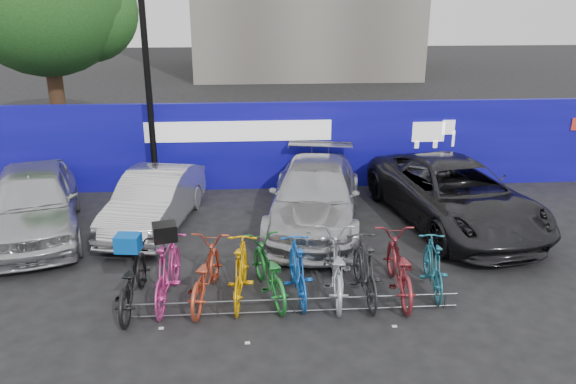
{
  "coord_description": "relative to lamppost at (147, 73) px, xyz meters",
  "views": [
    {
      "loc": [
        -0.68,
        -8.87,
        5.14
      ],
      "look_at": [
        0.06,
        2.0,
        1.27
      ],
      "focal_mm": 35.0,
      "sensor_mm": 36.0,
      "label": 1
    }
  ],
  "objects": [
    {
      "name": "ground",
      "position": [
        3.2,
        -5.4,
        -3.27
      ],
      "size": [
        100.0,
        100.0,
        0.0
      ],
      "primitive_type": "plane",
      "color": "black",
      "rests_on": "ground"
    },
    {
      "name": "hoarding",
      "position": [
        3.21,
        0.6,
        -2.07
      ],
      "size": [
        22.0,
        0.18,
        2.4
      ],
      "color": "#090A85",
      "rests_on": "ground"
    },
    {
      "name": "lamppost",
      "position": [
        0.0,
        0.0,
        0.0
      ],
      "size": [
        0.25,
        0.5,
        6.11
      ],
      "color": "black",
      "rests_on": "ground"
    },
    {
      "name": "bike_rack",
      "position": [
        3.2,
        -6.0,
        -3.11
      ],
      "size": [
        5.6,
        0.03,
        0.3
      ],
      "color": "#595B60",
      "rests_on": "ground"
    },
    {
      "name": "car_0",
      "position": [
        -2.31,
        -2.31,
        -2.48
      ],
      "size": [
        3.11,
        4.96,
        1.58
      ],
      "primitive_type": "imported",
      "rotation": [
        0.0,
        0.0,
        0.29
      ],
      "color": "#AEAFB3",
      "rests_on": "ground"
    },
    {
      "name": "car_1",
      "position": [
        0.28,
        -1.97,
        -2.62
      ],
      "size": [
        2.09,
        4.13,
        1.3
      ],
      "primitive_type": "imported",
      "rotation": [
        0.0,
        0.0,
        -0.19
      ],
      "color": "#B3B3B8",
      "rests_on": "ground"
    },
    {
      "name": "car_2",
      "position": [
        3.98,
        -2.15,
        -2.55
      ],
      "size": [
        2.86,
        5.26,
        1.45
      ],
      "primitive_type": "imported",
      "rotation": [
        0.0,
        0.0,
        -0.17
      ],
      "color": "#ABACB1",
      "rests_on": "ground"
    },
    {
      "name": "car_3",
      "position": [
        7.2,
        -2.32,
        -2.52
      ],
      "size": [
        3.33,
        5.73,
        1.5
      ],
      "primitive_type": "imported",
      "rotation": [
        0.0,
        0.0,
        0.16
      ],
      "color": "black",
      "rests_on": "ground"
    },
    {
      "name": "bike_0",
      "position": [
        0.43,
        -5.55,
        -2.75
      ],
      "size": [
        0.73,
        2.01,
        1.05
      ],
      "primitive_type": "imported",
      "rotation": [
        0.0,
        0.0,
        3.13
      ],
      "color": "black",
      "rests_on": "ground"
    },
    {
      "name": "bike_1",
      "position": [
        1.03,
        -5.41,
        -2.68
      ],
      "size": [
        0.71,
        1.99,
        1.17
      ],
      "primitive_type": "imported",
      "rotation": [
        0.0,
        0.0,
        3.06
      ],
      "color": "#C52F82",
      "rests_on": "ground"
    },
    {
      "name": "bike_2",
      "position": [
        1.67,
        -5.42,
        -2.75
      ],
      "size": [
        0.99,
        2.07,
        1.04
      ],
      "primitive_type": "imported",
      "rotation": [
        0.0,
        0.0,
        2.98
      ],
      "color": "#B03F26",
      "rests_on": "ground"
    },
    {
      "name": "bike_3",
      "position": [
        2.3,
        -5.45,
        -2.72
      ],
      "size": [
        0.69,
        1.87,
        1.1
      ],
      "primitive_type": "imported",
      "rotation": [
        0.0,
        0.0,
        3.04
      ],
      "color": "#E7A007",
      "rests_on": "ground"
    },
    {
      "name": "bike_4",
      "position": [
        2.78,
        -5.37,
        -2.76
      ],
      "size": [
        1.13,
        2.05,
        1.02
      ],
      "primitive_type": "imported",
      "rotation": [
        0.0,
        0.0,
        3.39
      ],
      "color": "#1E7B2D",
      "rests_on": "ground"
    },
    {
      "name": "bike_5",
      "position": [
        3.29,
        -5.42,
        -2.74
      ],
      "size": [
        0.64,
        1.81,
        1.07
      ],
      "primitive_type": "imported",
      "rotation": [
        0.0,
        0.0,
        3.22
      ],
      "color": "blue",
      "rests_on": "ground"
    },
    {
      "name": "bike_6",
      "position": [
        3.98,
        -5.38,
        -2.72
      ],
      "size": [
        0.92,
        2.16,
        1.11
      ],
      "primitive_type": "imported",
      "rotation": [
        0.0,
        0.0,
        3.05
      ],
      "color": "#A7A9AE",
      "rests_on": "ground"
    },
    {
      "name": "bike_7",
      "position": [
        4.48,
        -5.52,
        -2.71
      ],
      "size": [
        0.56,
        1.87,
        1.11
      ],
      "primitive_type": "imported",
      "rotation": [
        0.0,
        0.0,
        3.16
      ],
      "color": "#262629",
      "rests_on": "ground"
    },
    {
      "name": "bike_8",
      "position": [
        5.1,
        -5.45,
        -2.73
      ],
      "size": [
        0.83,
        2.1,
        1.08
      ],
      "primitive_type": "imported",
      "rotation": [
        0.0,
        0.0,
        3.09
      ],
      "color": "maroon",
      "rests_on": "ground"
    },
    {
      "name": "bike_9",
      "position": [
        5.77,
        -5.35,
        -2.77
      ],
      "size": [
        0.66,
        1.7,
        1.0
      ],
      "primitive_type": "imported",
      "rotation": [
        0.0,
        0.0,
        3.02
      ],
      "color": "#1E677B",
      "rests_on": "ground"
    },
    {
      "name": "cargo_crate",
      "position": [
        0.43,
        -5.55,
        -2.07
      ],
      "size": [
        0.44,
        0.35,
        0.29
      ],
      "primitive_type": "cube",
      "rotation": [
        0.0,
        0.0,
        -0.12
      ],
      "color": "#0749A9",
      "rests_on": "bike_0"
    },
    {
      "name": "cargo_topcase",
      "position": [
        1.03,
        -5.41,
        -1.95
      ],
      "size": [
        0.47,
        0.44,
        0.29
      ],
      "primitive_type": "cube",
      "rotation": [
        0.0,
        0.0,
        0.24
      ],
      "color": "black",
      "rests_on": "bike_1"
    }
  ]
}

